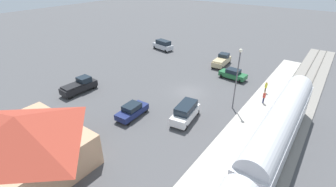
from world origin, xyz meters
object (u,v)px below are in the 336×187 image
(pedestrian_waiting_far, at_px, (266,87))
(suv_white, at_px, (186,112))
(light_pole_near_platform, at_px, (237,73))
(sedan_green, at_px, (233,74))
(station_building, at_px, (23,142))
(suv_silver, at_px, (163,45))
(pickup_black, at_px, (79,86))
(sedan_navy, at_px, (132,111))
(pickup_tan, at_px, (222,60))
(pedestrian_on_platform, at_px, (264,97))

(pedestrian_waiting_far, distance_m, suv_white, 14.05)
(pedestrian_waiting_far, xyz_separation_m, light_pole_near_platform, (2.33, 6.54, 3.85))
(sedan_green, bearing_deg, station_building, 76.34)
(suv_silver, xyz_separation_m, light_pole_near_platform, (-23.09, 15.00, 3.98))
(sedan_green, height_order, pickup_black, pickup_black)
(pedestrian_waiting_far, bearing_deg, pickup_black, 34.42)
(sedan_navy, bearing_deg, light_pole_near_platform, -134.86)
(pickup_black, xyz_separation_m, light_pole_near_platform, (-20.61, -9.17, 4.10))
(pickup_tan, bearing_deg, light_pole_near_platform, 120.24)
(pedestrian_waiting_far, bearing_deg, station_building, 64.25)
(pickup_tan, height_order, suv_silver, suv_silver)
(suv_silver, bearing_deg, suv_white, 132.59)
(station_building, height_order, suv_white, station_building)
(sedan_navy, distance_m, pickup_black, 11.17)
(sedan_navy, relative_size, light_pole_near_platform, 0.56)
(sedan_navy, bearing_deg, suv_white, -150.59)
(pickup_tan, distance_m, sedan_green, 6.33)
(suv_white, bearing_deg, pedestrian_waiting_far, -114.97)
(station_building, xyz_separation_m, sedan_green, (-7.42, -30.54, -2.08))
(pickup_black, bearing_deg, pedestrian_waiting_far, -145.58)
(pedestrian_waiting_far, bearing_deg, pickup_tan, -34.85)
(pickup_black, distance_m, suv_white, 17.26)
(station_building, distance_m, suv_silver, 38.44)
(pedestrian_on_platform, relative_size, suv_white, 0.33)
(pedestrian_on_platform, xyz_separation_m, light_pole_near_platform, (3.03, 3.23, 3.85))
(pickup_tan, distance_m, sedan_navy, 23.28)
(pedestrian_waiting_far, relative_size, sedan_green, 0.37)
(pedestrian_on_platform, xyz_separation_m, suv_white, (6.64, 9.43, -0.13))
(pickup_tan, relative_size, suv_white, 1.07)
(pedestrian_waiting_far, height_order, pickup_tan, pickup_tan)
(pickup_tan, height_order, light_pole_near_platform, light_pole_near_platform)
(pickup_tan, bearing_deg, suv_white, 102.45)
(sedan_navy, distance_m, light_pole_near_platform, 14.05)
(pedestrian_on_platform, relative_size, pickup_black, 0.31)
(pickup_tan, height_order, sedan_navy, pickup_tan)
(light_pole_near_platform, bearing_deg, sedan_navy, 45.14)
(pedestrian_on_platform, bearing_deg, station_building, 60.09)
(sedan_navy, bearing_deg, pedestrian_on_platform, -134.45)
(station_building, bearing_deg, light_pole_near_platform, -117.50)
(station_building, relative_size, pickup_black, 2.04)
(light_pole_near_platform, bearing_deg, sedan_green, -67.29)
(sedan_navy, bearing_deg, sedan_green, -107.02)
(sedan_green, bearing_deg, suv_silver, -17.19)
(pedestrian_waiting_far, relative_size, sedan_navy, 0.37)
(suv_silver, relative_size, pickup_black, 0.95)
(station_building, relative_size, suv_silver, 2.15)
(pickup_tan, xyz_separation_m, suv_silver, (15.09, -1.26, 0.12))
(sedan_green, relative_size, suv_silver, 0.89)
(pickup_black, relative_size, light_pole_near_platform, 0.66)
(station_building, bearing_deg, pickup_tan, -95.18)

